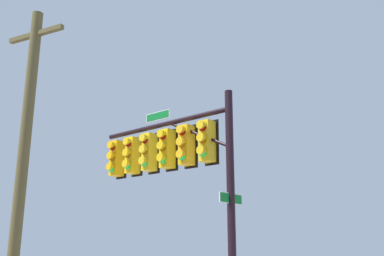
{
  "coord_description": "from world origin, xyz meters",
  "views": [
    {
      "loc": [
        -3.71,
        10.49,
        2.61
      ],
      "look_at": [
        0.95,
        0.2,
        5.73
      ],
      "focal_mm": 42.24,
      "sensor_mm": 36.0,
      "label": 1
    }
  ],
  "objects": [
    {
      "name": "utility_pole",
      "position": [
        4.32,
        2.53,
        4.46
      ],
      "size": [
        1.8,
        0.28,
        8.64
      ],
      "color": "brown",
      "rests_on": "ground_plane"
    },
    {
      "name": "signal_pole_assembly",
      "position": [
        1.95,
        -0.51,
        5.05
      ],
      "size": [
        4.67,
        1.86,
        6.67
      ],
      "color": "black",
      "rests_on": "ground_plane"
    }
  ]
}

